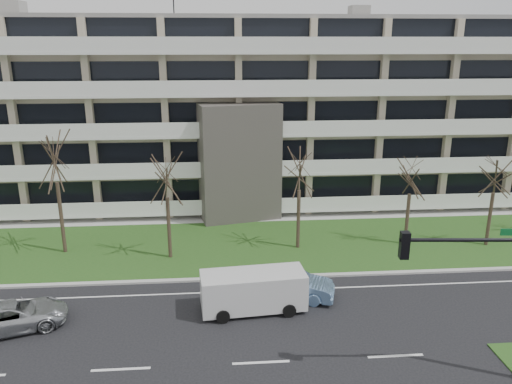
{
  "coord_description": "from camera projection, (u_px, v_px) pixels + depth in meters",
  "views": [
    {
      "loc": [
        -1.68,
        -18.52,
        13.39
      ],
      "look_at": [
        0.57,
        10.0,
        4.73
      ],
      "focal_mm": 35.0,
      "sensor_mm": 36.0,
      "label": 1
    }
  ],
  "objects": [
    {
      "name": "ground",
      "position": [
        261.0,
        363.0,
        21.68
      ],
      "size": [
        160.0,
        160.0,
        0.0
      ],
      "primitive_type": "plane",
      "color": "black",
      "rests_on": "ground"
    },
    {
      "name": "grass_verge",
      "position": [
        244.0,
        245.0,
        34.07
      ],
      "size": [
        90.0,
        10.0,
        0.06
      ],
      "primitive_type": "cube",
      "color": "#214F1A",
      "rests_on": "ground"
    },
    {
      "name": "curb",
      "position": [
        249.0,
        278.0,
        29.29
      ],
      "size": [
        90.0,
        0.35,
        0.12
      ],
      "primitive_type": "cube",
      "color": "#B2B2AD",
      "rests_on": "ground"
    },
    {
      "name": "sidewalk",
      "position": [
        240.0,
        218.0,
        39.32
      ],
      "size": [
        90.0,
        2.0,
        0.08
      ],
      "primitive_type": "cube",
      "color": "#B2B2AD",
      "rests_on": "ground"
    },
    {
      "name": "lane_edge_line",
      "position": [
        251.0,
        291.0,
        27.88
      ],
      "size": [
        90.0,
        0.12,
        0.01
      ],
      "primitive_type": "cube",
      "color": "white",
      "rests_on": "ground"
    },
    {
      "name": "apartment_building",
      "position": [
        236.0,
        110.0,
        43.63
      ],
      "size": [
        60.5,
        15.1,
        18.75
      ],
      "color": "#B8AD8F",
      "rests_on": "ground"
    },
    {
      "name": "silver_pickup",
      "position": [
        13.0,
        316.0,
        24.06
      ],
      "size": [
        5.43,
        3.72,
        1.38
      ],
      "primitive_type": "imported",
      "rotation": [
        0.0,
        0.0,
        1.89
      ],
      "color": "#B3B6BB",
      "rests_on": "ground"
    },
    {
      "name": "blue_sedan",
      "position": [
        290.0,
        284.0,
        26.99
      ],
      "size": [
        5.07,
        2.94,
        1.58
      ],
      "primitive_type": "imported",
      "rotation": [
        0.0,
        0.0,
        1.29
      ],
      "color": "#779FCE",
      "rests_on": "ground"
    },
    {
      "name": "white_van",
      "position": [
        255.0,
        288.0,
        25.6
      ],
      "size": [
        5.52,
        2.59,
        2.08
      ],
      "rotation": [
        0.0,
        0.0,
        0.09
      ],
      "color": "silver",
      "rests_on": "ground"
    },
    {
      "name": "traffic_signal",
      "position": [
        489.0,
        285.0,
        19.4
      ],
      "size": [
        5.73,
        0.8,
        6.64
      ],
      "rotation": [
        0.0,
        0.0,
        -0.08
      ],
      "color": "black",
      "rests_on": "ground"
    },
    {
      "name": "tree_2",
      "position": [
        54.0,
        154.0,
        31.05
      ],
      "size": [
        4.29,
        4.29,
        8.59
      ],
      "color": "#382B21",
      "rests_on": "ground"
    },
    {
      "name": "tree_3",
      "position": [
        166.0,
        173.0,
        30.56
      ],
      "size": [
        3.62,
        3.62,
        7.24
      ],
      "color": "#382B21",
      "rests_on": "ground"
    },
    {
      "name": "tree_4",
      "position": [
        300.0,
        167.0,
        32.07
      ],
      "size": [
        3.63,
        3.63,
        7.26
      ],
      "color": "#382B21",
      "rests_on": "ground"
    },
    {
      "name": "tree_5",
      "position": [
        411.0,
        174.0,
        32.86
      ],
      "size": [
        3.24,
        3.24,
        6.47
      ],
      "color": "#382B21",
      "rests_on": "ground"
    },
    {
      "name": "tree_6",
      "position": [
        496.0,
        172.0,
        32.62
      ],
      "size": [
        3.35,
        3.35,
        6.69
      ],
      "color": "#382B21",
      "rests_on": "ground"
    }
  ]
}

